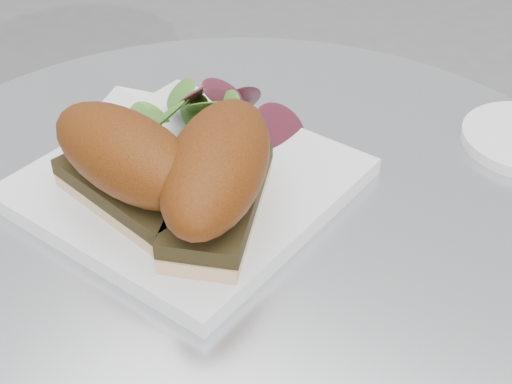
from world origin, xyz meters
TOP-DOWN VIEW (x-y plane):
  - plate at (-0.06, 0.02)m, footprint 0.27×0.27m
  - sandwich_left at (-0.07, -0.04)m, footprint 0.17×0.11m
  - sandwich_right at (-0.01, -0.01)m, footprint 0.13×0.18m
  - salad at (-0.08, 0.09)m, footprint 0.12×0.12m
  - napkin at (-0.13, 0.06)m, footprint 0.12×0.12m

SIDE VIEW (x-z plane):
  - plate at x=-0.06m, z-range 0.73..0.75m
  - napkin at x=-0.13m, z-range 0.73..0.75m
  - salad at x=-0.08m, z-range 0.75..0.80m
  - sandwich_left at x=-0.07m, z-range 0.75..0.83m
  - sandwich_right at x=-0.01m, z-range 0.75..0.83m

